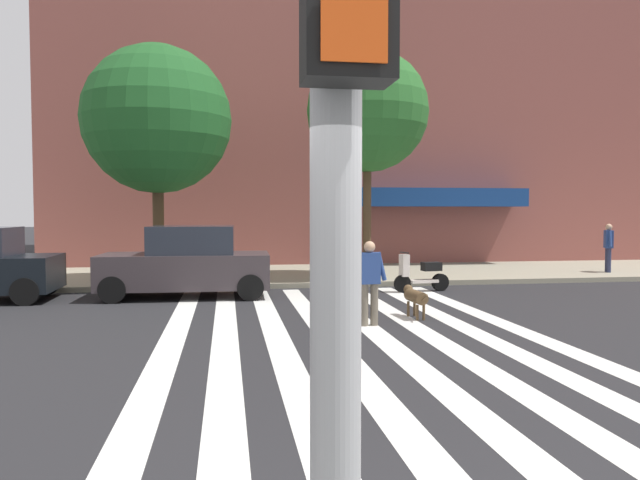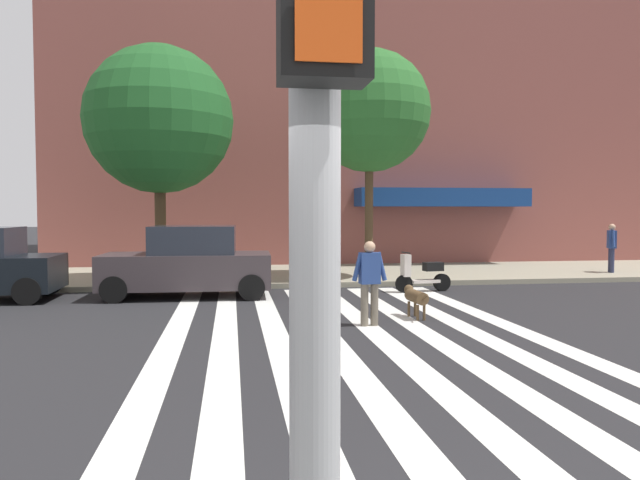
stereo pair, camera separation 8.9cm
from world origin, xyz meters
name	(u,v)px [view 1 (the left image)]	position (x,y,z in m)	size (l,w,h in m)	color
ground_plane	(296,345)	(0.00, 7.23, 0.00)	(160.00, 160.00, 0.00)	#232326
sidewalk_far	(261,275)	(0.00, 17.45, 0.07)	(80.00, 6.00, 0.15)	gray
crosswalk_stripes	(360,342)	(1.08, 7.23, 0.00)	(6.75, 13.85, 0.01)	silver
parked_car_behind_first	(187,263)	(-2.14, 13.18, 0.87)	(4.31, 2.09, 1.84)	#3A3135
parked_scooter	(421,274)	(4.16, 13.21, 0.48)	(1.63, 0.56, 1.11)	black
street_tree_nearest	(157,120)	(-3.11, 15.56, 4.87)	(4.31, 4.31, 6.89)	#4C3823
street_tree_middle	(367,112)	(3.21, 15.72, 5.31)	(3.79, 3.79, 7.07)	#4C3823
pedestrian_dog_walker	(369,278)	(1.58, 8.65, 0.93)	(0.71, 0.27, 1.64)	#6B6051
dog_on_leash	(415,297)	(2.72, 9.35, 0.44)	(0.31, 1.10, 0.65)	brown
pedestrian_bystander	(608,245)	(11.64, 15.91, 1.08)	(0.37, 0.68, 1.64)	#282D4C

